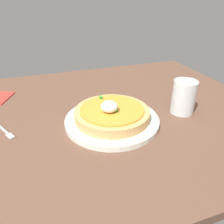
% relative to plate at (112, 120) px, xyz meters
% --- Properties ---
extents(dining_table, '(1.16, 0.86, 0.02)m').
position_rel_plate_xyz_m(dining_table, '(-0.04, 0.08, -0.02)').
color(dining_table, brown).
rests_on(dining_table, ground).
extents(plate, '(0.27, 0.27, 0.02)m').
position_rel_plate_xyz_m(plate, '(0.00, 0.00, 0.00)').
color(plate, white).
rests_on(plate, dining_table).
extents(pizza, '(0.22, 0.22, 0.06)m').
position_rel_plate_xyz_m(pizza, '(-0.00, -0.00, 0.02)').
color(pizza, tan).
rests_on(pizza, plate).
extents(cup_near, '(0.07, 0.07, 0.11)m').
position_rel_plate_xyz_m(cup_near, '(0.23, -0.01, 0.04)').
color(cup_near, silver).
rests_on(cup_near, dining_table).
extents(fork, '(0.06, 0.10, 0.00)m').
position_rel_plate_xyz_m(fork, '(-0.29, 0.05, -0.01)').
color(fork, '#B7B7BC').
rests_on(fork, dining_table).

